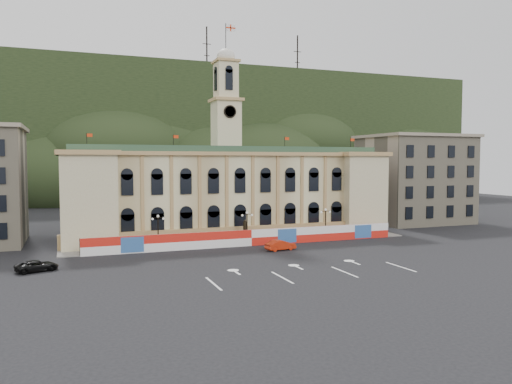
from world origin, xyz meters
name	(u,v)px	position (x,y,z in m)	size (l,w,h in m)	color
ground	(292,265)	(0.00, 0.00, 0.00)	(260.00, 260.00, 0.00)	black
lane_markings	(310,273)	(0.00, -5.00, 0.00)	(26.00, 10.00, 0.02)	white
hill_ridge	(147,143)	(0.03, 121.99, 19.48)	(230.00, 80.00, 64.00)	black
city_hall	(227,191)	(0.00, 27.63, 7.85)	(56.20, 17.60, 37.10)	beige
side_building_right	(415,179)	(43.00, 30.93, 9.33)	(21.00, 17.00, 18.60)	tan
hoarding_fence	(252,238)	(0.06, 15.07, 1.25)	(50.00, 0.44, 2.50)	red
pavement	(245,243)	(0.00, 17.75, 0.08)	(56.00, 5.50, 0.16)	slate
statue	(245,235)	(0.00, 18.00, 1.19)	(1.40, 1.40, 3.72)	#595651
lamp_left	(158,229)	(-14.00, 17.00, 3.07)	(1.96, 0.44, 5.15)	black
lamp_center	(247,225)	(0.00, 17.00, 3.07)	(1.96, 0.44, 5.15)	black
lamp_right	(326,221)	(14.00, 17.00, 3.07)	(1.96, 0.44, 5.15)	black
red_sedan	(281,245)	(2.68, 9.86, 0.76)	(4.83, 2.34, 1.53)	red
black_suv	(37,266)	(-30.00, 7.08, 0.67)	(5.30, 3.69, 1.34)	black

